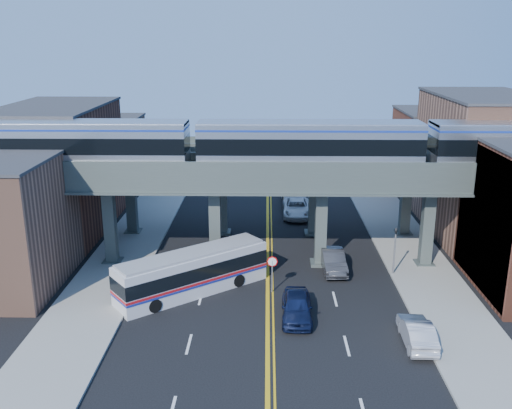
# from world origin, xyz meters

# --- Properties ---
(ground) EXTENTS (120.00, 120.00, 0.00)m
(ground) POSITION_xyz_m (0.00, 0.00, 0.00)
(ground) COLOR black
(ground) RESTS_ON ground
(sidewalk_west) EXTENTS (5.00, 70.00, 0.16)m
(sidewalk_west) POSITION_xyz_m (-11.50, 10.00, 0.08)
(sidewalk_west) COLOR gray
(sidewalk_west) RESTS_ON ground
(sidewalk_east) EXTENTS (5.00, 70.00, 0.16)m
(sidewalk_east) POSITION_xyz_m (11.50, 10.00, 0.08)
(sidewalk_east) COLOR gray
(sidewalk_east) RESTS_ON ground
(building_west_b) EXTENTS (8.00, 14.00, 11.00)m
(building_west_b) POSITION_xyz_m (-18.50, 16.00, 5.50)
(building_west_b) COLOR brown
(building_west_b) RESTS_ON ground
(building_west_c) EXTENTS (8.00, 10.00, 8.00)m
(building_west_c) POSITION_xyz_m (-18.50, 29.00, 4.00)
(building_west_c) COLOR #8C5E48
(building_west_c) RESTS_ON ground
(building_east_b) EXTENTS (8.00, 14.00, 12.00)m
(building_east_b) POSITION_xyz_m (18.50, 16.00, 6.00)
(building_east_b) COLOR #8C5E48
(building_east_b) RESTS_ON ground
(building_east_c) EXTENTS (8.00, 10.00, 9.00)m
(building_east_c) POSITION_xyz_m (18.50, 29.00, 4.50)
(building_east_c) COLOR brown
(building_east_c) RESTS_ON ground
(mural_panel) EXTENTS (0.10, 9.50, 9.50)m
(mural_panel) POSITION_xyz_m (14.55, 4.00, 4.75)
(mural_panel) COLOR teal
(mural_panel) RESTS_ON ground
(elevated_viaduct_near) EXTENTS (52.00, 3.60, 7.40)m
(elevated_viaduct_near) POSITION_xyz_m (0.00, 8.00, 6.47)
(elevated_viaduct_near) COLOR #3F4946
(elevated_viaduct_near) RESTS_ON ground
(elevated_viaduct_far) EXTENTS (52.00, 3.60, 7.40)m
(elevated_viaduct_far) POSITION_xyz_m (0.00, 15.00, 6.47)
(elevated_viaduct_far) COLOR #3F4946
(elevated_viaduct_far) RESTS_ON ground
(transit_train) EXTENTS (49.95, 3.13, 3.66)m
(transit_train) POSITION_xyz_m (2.95, 8.00, 9.38)
(transit_train) COLOR black
(transit_train) RESTS_ON elevated_viaduct_near
(stop_sign) EXTENTS (0.76, 0.09, 2.63)m
(stop_sign) POSITION_xyz_m (0.30, 3.00, 1.76)
(stop_sign) COLOR slate
(stop_sign) RESTS_ON ground
(traffic_signal) EXTENTS (0.15, 0.18, 4.10)m
(traffic_signal) POSITION_xyz_m (9.20, 6.00, 2.30)
(traffic_signal) COLOR slate
(traffic_signal) RESTS_ON ground
(transit_bus) EXTENTS (10.06, 8.58, 2.80)m
(transit_bus) POSITION_xyz_m (-5.11, 2.87, 1.44)
(transit_bus) COLOR silver
(transit_bus) RESTS_ON ground
(car_lane_a) EXTENTS (2.00, 4.70, 1.59)m
(car_lane_a) POSITION_xyz_m (1.80, -0.73, 0.79)
(car_lane_a) COLOR #0E1636
(car_lane_a) RESTS_ON ground
(car_lane_b) EXTENTS (1.82, 4.74, 1.54)m
(car_lane_b) POSITION_xyz_m (4.88, 6.87, 0.77)
(car_lane_b) COLOR #2D2D30
(car_lane_b) RESTS_ON ground
(car_lane_c) EXTENTS (2.76, 5.68, 1.56)m
(car_lane_c) POSITION_xyz_m (2.83, 20.33, 0.78)
(car_lane_c) COLOR silver
(car_lane_c) RESTS_ON ground
(car_lane_d) EXTENTS (2.70, 6.44, 1.86)m
(car_lane_d) POSITION_xyz_m (2.77, 24.30, 0.93)
(car_lane_d) COLOR #B4B6BA
(car_lane_d) RESTS_ON ground
(car_parked_curb) EXTENTS (1.62, 4.42, 1.45)m
(car_parked_curb) POSITION_xyz_m (8.50, -3.66, 0.72)
(car_parked_curb) COLOR #B5B4B9
(car_parked_curb) RESTS_ON ground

